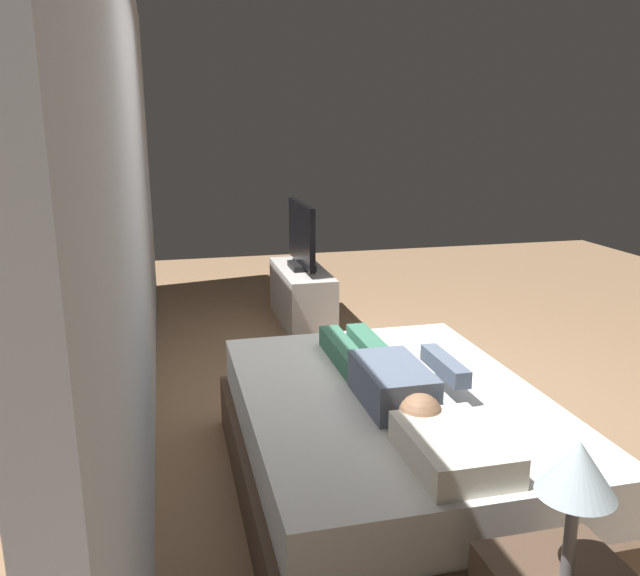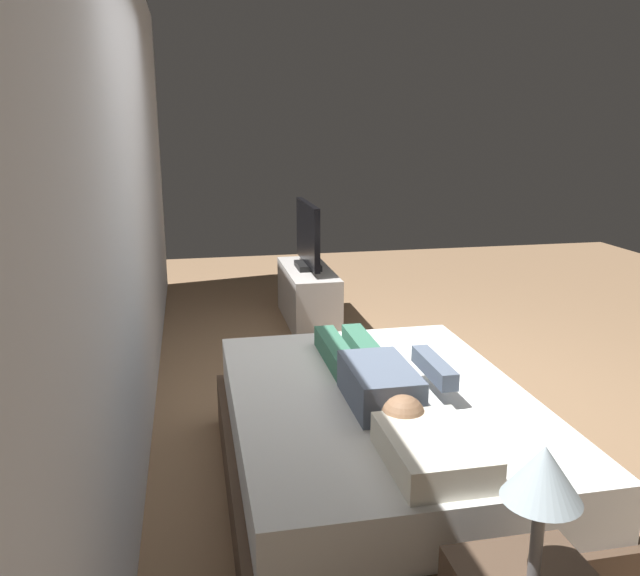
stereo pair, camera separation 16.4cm
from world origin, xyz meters
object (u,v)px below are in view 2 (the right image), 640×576
person (375,376)px  tv (308,237)px  lamp (543,476)px  pillow (433,451)px  remote (443,372)px  tv_stand (308,295)px  bed (379,447)px

person → tv: size_ratio=1.43×
person → tv: 2.84m
tv → lamp: size_ratio=2.10×
pillow → remote: pillow is taller
remote → tv_stand: size_ratio=0.14×
tv → tv_stand: bearing=0.0°
bed → remote: 0.51m
remote → tv: bearing=4.3°
pillow → tv_stand: pillow is taller
person → bed: bearing=-141.3°
tv_stand → tv: bearing=0.0°
tv → remote: bearing=-175.7°
remote → tv_stand: (2.67, 0.20, -0.30)m
remote → lamp: lamp is taller
bed → person: 0.36m
tv_stand → lamp: size_ratio=2.62×
remote → tv: size_ratio=0.17×
pillow → lamp: (-0.62, -0.06, 0.25)m
bed → tv_stand: size_ratio=1.78×
tv → lamp: tv is taller
person → pillow: bearing=-178.1°
tv → lamp: (-4.13, 0.12, 0.07)m
lamp → remote: bearing=-12.4°
remote → lamp: (-1.46, 0.32, 0.30)m
person → tv_stand: bearing=-4.1°
bed → tv_stand: 2.86m
pillow → person: (0.69, 0.02, 0.02)m
remote → tv: (2.67, 0.20, 0.24)m
bed → person: bearing=38.7°
pillow → tv_stand: 3.54m
tv_stand → lamp: 4.18m
tv_stand → lamp: (-4.13, 0.12, 0.60)m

